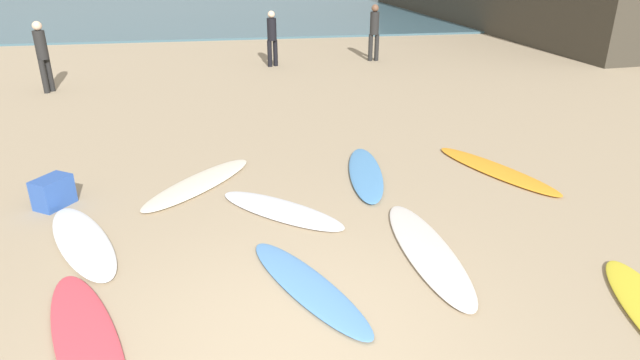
# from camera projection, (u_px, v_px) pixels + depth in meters

# --- Properties ---
(ground_plane) EXTENTS (120.00, 120.00, 0.00)m
(ground_plane) POSITION_uv_depth(u_px,v_px,m) (290.00, 352.00, 5.13)
(ground_plane) COLOR tan
(surfboard_0) EXTENTS (0.87, 2.37, 0.09)m
(surfboard_0) POSITION_uv_depth(u_px,v_px,m) (366.00, 173.00, 8.97)
(surfboard_0) COLOR #5191D2
(surfboard_0) RESTS_ON ground_plane
(surfboard_2) EXTENTS (1.95, 2.19, 0.08)m
(surfboard_2) POSITION_uv_depth(u_px,v_px,m) (199.00, 183.00, 8.60)
(surfboard_2) COLOR silver
(surfboard_2) RESTS_ON ground_plane
(surfboard_3) EXTENTS (1.48, 2.26, 0.08)m
(surfboard_3) POSITION_uv_depth(u_px,v_px,m) (83.00, 241.00, 6.94)
(surfboard_3) COLOR white
(surfboard_3) RESTS_ON ground_plane
(surfboard_5) EXTENTS (1.45, 2.57, 0.07)m
(surfboard_5) POSITION_uv_depth(u_px,v_px,m) (86.00, 341.00, 5.22)
(surfboard_5) COLOR #E24554
(surfboard_5) RESTS_ON ground_plane
(surfboard_6) EXTENTS (1.48, 2.52, 0.07)m
(surfboard_6) POSITION_uv_depth(u_px,v_px,m) (496.00, 170.00, 9.13)
(surfboard_6) COLOR orange
(surfboard_6) RESTS_ON ground_plane
(surfboard_7) EXTENTS (0.64, 2.55, 0.07)m
(surfboard_7) POSITION_uv_depth(u_px,v_px,m) (428.00, 251.00, 6.73)
(surfboard_7) COLOR silver
(surfboard_7) RESTS_ON ground_plane
(surfboard_8) EXTENTS (1.39, 2.23, 0.07)m
(surfboard_8) POSITION_uv_depth(u_px,v_px,m) (308.00, 286.00, 6.05)
(surfboard_8) COLOR #558FD5
(surfboard_8) RESTS_ON ground_plane
(surfboard_9) EXTENTS (1.92, 1.85, 0.08)m
(surfboard_9) POSITION_uv_depth(u_px,v_px,m) (281.00, 210.00, 7.75)
(surfboard_9) COLOR white
(surfboard_9) RESTS_ON ground_plane
(beachgoer_near) EXTENTS (0.37, 0.37, 1.76)m
(beachgoer_near) POSITION_uv_depth(u_px,v_px,m) (42.00, 53.00, 13.60)
(beachgoer_near) COLOR black
(beachgoer_near) RESTS_ON ground_plane
(beachgoer_mid) EXTENTS (0.34, 0.29, 1.74)m
(beachgoer_mid) POSITION_uv_depth(u_px,v_px,m) (374.00, 30.00, 17.28)
(beachgoer_mid) COLOR black
(beachgoer_mid) RESTS_ON ground_plane
(beachgoer_far) EXTENTS (0.37, 0.37, 1.65)m
(beachgoer_far) POSITION_uv_depth(u_px,v_px,m) (272.00, 36.00, 16.52)
(beachgoer_far) COLOR black
(beachgoer_far) RESTS_ON ground_plane
(beach_cooler) EXTENTS (0.57, 0.62, 0.44)m
(beach_cooler) POSITION_uv_depth(u_px,v_px,m) (53.00, 192.00, 7.88)
(beach_cooler) COLOR #2D56B2
(beach_cooler) RESTS_ON ground_plane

